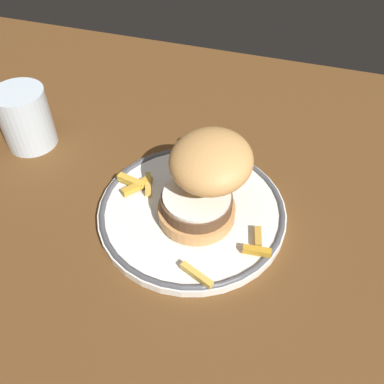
% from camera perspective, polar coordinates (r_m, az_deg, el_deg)
% --- Properties ---
extents(ground_plane, '(1.40, 0.93, 0.04)m').
position_cam_1_polar(ground_plane, '(0.61, -1.22, -4.91)').
color(ground_plane, brown).
extents(dinner_plate, '(0.26, 0.26, 0.02)m').
position_cam_1_polar(dinner_plate, '(0.59, 0.00, -2.51)').
color(dinner_plate, white).
rests_on(dinner_plate, ground_plane).
extents(burger, '(0.13, 0.13, 0.12)m').
position_cam_1_polar(burger, '(0.54, 1.74, 1.70)').
color(burger, tan).
rests_on(burger, dinner_plate).
extents(fries_pile, '(0.23, 0.24, 0.02)m').
position_cam_1_polar(fries_pile, '(0.59, -1.22, -0.33)').
color(fries_pile, gold).
rests_on(fries_pile, dinner_plate).
extents(water_glass, '(0.08, 0.08, 0.10)m').
position_cam_1_polar(water_glass, '(0.73, -21.10, 8.75)').
color(water_glass, silver).
rests_on(water_glass, ground_plane).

